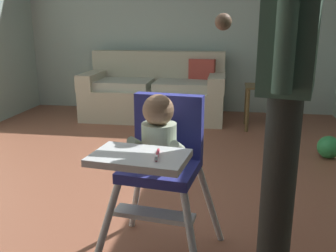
{
  "coord_description": "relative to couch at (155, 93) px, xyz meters",
  "views": [
    {
      "loc": [
        0.7,
        -2.41,
        1.22
      ],
      "look_at": [
        0.43,
        -0.67,
        0.74
      ],
      "focal_mm": 40.16,
      "sensor_mm": 36.0,
      "label": 1
    }
  ],
  "objects": [
    {
      "name": "couch",
      "position": [
        0.0,
        0.0,
        0.0
      ],
      "size": [
        1.83,
        0.86,
        0.86
      ],
      "rotation": [
        0.0,
        0.0,
        -1.57
      ],
      "color": "beige",
      "rests_on": "ground"
    },
    {
      "name": "sippy_cup",
      "position": [
        1.34,
        -0.36,
        0.24
      ],
      "size": [
        0.07,
        0.07,
        0.1
      ],
      "primitive_type": "cylinder",
      "color": "#D13D33",
      "rests_on": "side_table"
    },
    {
      "name": "toy_ball",
      "position": [
        1.9,
        -1.32,
        -0.23
      ],
      "size": [
        0.21,
        0.21,
        0.21
      ],
      "primitive_type": "sphere",
      "color": "green",
      "rests_on": "ground"
    },
    {
      "name": "ground",
      "position": [
        0.23,
        -2.43,
        -0.38
      ],
      "size": [
        5.91,
        7.44,
        0.1
      ],
      "primitive_type": "cube",
      "color": "#965840"
    },
    {
      "name": "wall_far",
      "position": [
        0.23,
        0.52,
        1.03
      ],
      "size": [
        5.11,
        0.06,
        2.72
      ],
      "primitive_type": "cube",
      "color": "#AEC5BA",
      "rests_on": "ground"
    },
    {
      "name": "adult_standing",
      "position": [
        1.18,
        -3.25,
        0.64
      ],
      "size": [
        0.51,
        0.57,
        1.72
      ],
      "rotation": [
        0.0,
        0.0,
        2.91
      ],
      "color": "#32332E",
      "rests_on": "ground"
    },
    {
      "name": "side_table",
      "position": [
        1.35,
        -0.36,
        0.05
      ],
      "size": [
        0.4,
        0.4,
        0.52
      ],
      "color": "brown",
      "rests_on": "ground"
    },
    {
      "name": "high_chair",
      "position": [
        0.62,
        -3.11,
        0.28
      ],
      "size": [
        0.68,
        0.78,
        0.91
      ],
      "rotation": [
        0.0,
        0.0,
        -1.7
      ],
      "color": "white",
      "rests_on": "ground"
    }
  ]
}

